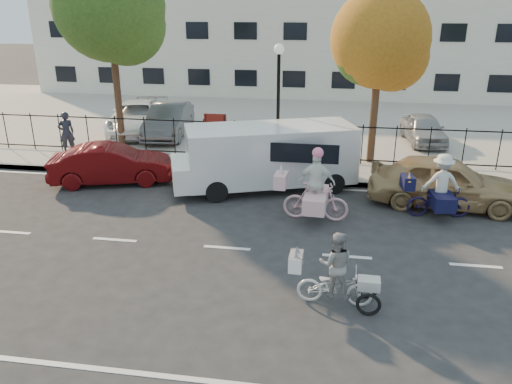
% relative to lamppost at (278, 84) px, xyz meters
% --- Properties ---
extents(ground, '(120.00, 120.00, 0.00)m').
position_rel_lamppost_xyz_m(ground, '(-0.50, -6.80, -3.11)').
color(ground, '#333334').
extents(road_markings, '(60.00, 9.52, 0.01)m').
position_rel_lamppost_xyz_m(road_markings, '(-0.50, -6.80, -3.11)').
color(road_markings, silver).
rests_on(road_markings, ground).
extents(curb, '(60.00, 0.10, 0.15)m').
position_rel_lamppost_xyz_m(curb, '(-0.50, -1.75, -3.04)').
color(curb, '#A8A399').
rests_on(curb, ground).
extents(sidewalk, '(60.00, 2.20, 0.15)m').
position_rel_lamppost_xyz_m(sidewalk, '(-0.50, -0.70, -3.04)').
color(sidewalk, '#A8A399').
rests_on(sidewalk, ground).
extents(parking_lot, '(60.00, 15.60, 0.15)m').
position_rel_lamppost_xyz_m(parking_lot, '(-0.50, 8.20, -3.04)').
color(parking_lot, '#A8A399').
rests_on(parking_lot, ground).
extents(iron_fence, '(58.00, 0.06, 1.50)m').
position_rel_lamppost_xyz_m(iron_fence, '(-0.50, 0.40, -2.21)').
color(iron_fence, black).
rests_on(iron_fence, sidewalk).
extents(building, '(34.00, 10.00, 6.00)m').
position_rel_lamppost_xyz_m(building, '(-0.50, 18.20, -0.11)').
color(building, silver).
rests_on(building, ground).
extents(lamppost, '(0.36, 0.36, 4.33)m').
position_rel_lamppost_xyz_m(lamppost, '(0.00, 0.00, 0.00)').
color(lamppost, black).
rests_on(lamppost, sidewalk).
extents(street_sign, '(0.85, 0.06, 1.80)m').
position_rel_lamppost_xyz_m(street_sign, '(-2.35, 0.00, -1.70)').
color(street_sign, black).
rests_on(street_sign, sidewalk).
extents(zebra_trike, '(1.87, 0.71, 1.61)m').
position_rel_lamppost_xyz_m(zebra_trike, '(2.20, -8.88, -2.49)').
color(zebra_trike, white).
rests_on(zebra_trike, ground).
extents(unicorn_bike, '(2.13, 1.48, 2.14)m').
position_rel_lamppost_xyz_m(unicorn_bike, '(1.59, -4.68, -2.32)').
color(unicorn_bike, beige).
rests_on(unicorn_bike, ground).
extents(bull_bike, '(2.05, 1.42, 1.88)m').
position_rel_lamppost_xyz_m(bull_bike, '(5.09, -3.91, -2.36)').
color(bull_bike, '#150F34').
rests_on(bull_bike, ground).
extents(white_van, '(6.39, 3.72, 2.10)m').
position_rel_lamppost_xyz_m(white_van, '(-0.09, -2.30, -1.95)').
color(white_van, white).
rests_on(white_van, ground).
extents(red_sedan, '(4.29, 2.53, 1.34)m').
position_rel_lamppost_xyz_m(red_sedan, '(-5.38, -2.61, -2.44)').
color(red_sedan, '#52090A').
rests_on(red_sedan, ground).
extents(gold_sedan, '(4.67, 2.29, 1.53)m').
position_rel_lamppost_xyz_m(gold_sedan, '(5.42, -3.00, -2.35)').
color(gold_sedan, tan).
rests_on(gold_sedan, ground).
extents(pedestrian, '(0.73, 0.71, 1.69)m').
position_rel_lamppost_xyz_m(pedestrian, '(-8.39, 0.00, -2.12)').
color(pedestrian, black).
rests_on(pedestrian, sidewalk).
extents(lot_car_a, '(2.05, 4.55, 1.29)m').
position_rel_lamppost_xyz_m(lot_car_a, '(-6.93, 4.10, -2.32)').
color(lot_car_a, '#9CA0A3').
rests_on(lot_car_a, parking_lot).
extents(lot_car_b, '(3.40, 5.40, 1.39)m').
position_rel_lamppost_xyz_m(lot_car_b, '(-6.95, 3.74, -2.27)').
color(lot_car_b, white).
rests_on(lot_car_b, parking_lot).
extents(lot_car_c, '(1.93, 4.51, 1.44)m').
position_rel_lamppost_xyz_m(lot_car_c, '(-5.27, 3.27, -2.24)').
color(lot_car_c, '#4B4F53').
rests_on(lot_car_c, parking_lot).
extents(lot_car_d, '(1.78, 3.68, 1.21)m').
position_rel_lamppost_xyz_m(lot_car_d, '(5.85, 3.91, -2.36)').
color(lot_car_d, '#989B9F').
rests_on(lot_car_d, parking_lot).
extents(tree_west, '(4.28, 4.28, 7.85)m').
position_rel_lamppost_xyz_m(tree_west, '(-6.58, 1.46, 2.39)').
color(tree_west, '#442D1D').
rests_on(tree_west, ground).
extents(tree_mid, '(3.51, 3.48, 6.37)m').
position_rel_lamppost_xyz_m(tree_mid, '(3.60, 0.81, 1.35)').
color(tree_mid, '#442D1D').
rests_on(tree_mid, ground).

